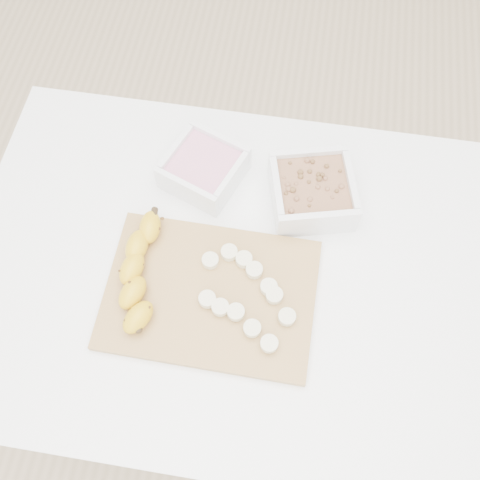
# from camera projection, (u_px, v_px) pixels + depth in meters

# --- Properties ---
(ground) EXTENTS (3.50, 3.50, 0.00)m
(ground) POSITION_uv_depth(u_px,v_px,m) (238.00, 363.00, 1.64)
(ground) COLOR #C6AD89
(ground) RESTS_ON ground
(table) EXTENTS (1.00, 0.70, 0.75)m
(table) POSITION_uv_depth(u_px,v_px,m) (238.00, 288.00, 1.05)
(table) COLOR white
(table) RESTS_ON ground
(bowl_yogurt) EXTENTS (0.17, 0.17, 0.06)m
(bowl_yogurt) POSITION_uv_depth(u_px,v_px,m) (204.00, 168.00, 1.01)
(bowl_yogurt) COLOR white
(bowl_yogurt) RESTS_ON table
(bowl_granola) EXTENTS (0.18, 0.18, 0.07)m
(bowl_granola) POSITION_uv_depth(u_px,v_px,m) (312.00, 191.00, 0.99)
(bowl_granola) COLOR white
(bowl_granola) RESTS_ON table
(cutting_board) EXTENTS (0.37, 0.26, 0.01)m
(cutting_board) POSITION_uv_depth(u_px,v_px,m) (210.00, 294.00, 0.93)
(cutting_board) COLOR #A7894A
(cutting_board) RESTS_ON table
(banana) EXTENTS (0.08, 0.22, 0.04)m
(banana) POSITION_uv_depth(u_px,v_px,m) (140.00, 273.00, 0.92)
(banana) COLOR gold
(banana) RESTS_ON cutting_board
(banana_slices) EXTENTS (0.18, 0.18, 0.02)m
(banana_slices) POSITION_uv_depth(u_px,v_px,m) (246.00, 294.00, 0.91)
(banana_slices) COLOR beige
(banana_slices) RESTS_ON cutting_board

